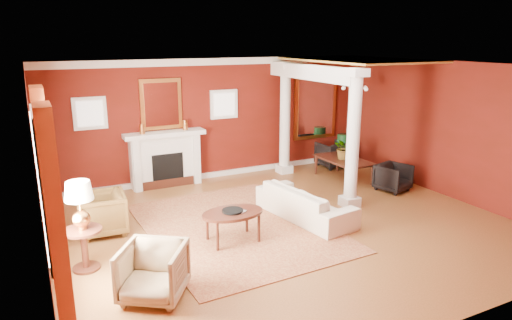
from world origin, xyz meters
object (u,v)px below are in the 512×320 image
coffee_table (233,214)px  dining_table (344,163)px  sofa (305,197)px  armchair_stripe (153,270)px  armchair_leopard (102,212)px  side_table (81,212)px

coffee_table → dining_table: 4.36m
sofa → armchair_stripe: bearing=104.9°
sofa → coffee_table: (-1.67, -0.35, 0.08)m
armchair_leopard → armchair_stripe: (0.29, -2.46, -0.00)m
armchair_stripe → coffee_table: bearing=68.5°
dining_table → sofa: bearing=126.8°
armchair_leopard → sofa: bearing=78.4°
side_table → armchair_stripe: bearing=-59.5°
coffee_table → sofa: bearing=12.0°
coffee_table → armchair_stripe: bearing=-145.7°
armchair_stripe → side_table: bearing=154.7°
coffee_table → dining_table: (3.86, 2.03, -0.08)m
coffee_table → dining_table: size_ratio=0.72×
coffee_table → side_table: 2.40m
dining_table → coffee_table: bearing=117.1°
armchair_stripe → dining_table: size_ratio=0.55×
armchair_stripe → side_table: size_ratio=0.59×
armchair_leopard → dining_table: (5.79, 0.70, 0.00)m
armchair_stripe → coffee_table: (1.64, 1.12, 0.08)m
sofa → armchair_stripe: (-3.31, -1.47, -0.00)m
sofa → armchair_leopard: bearing=65.6°
armchair_leopard → coffee_table: size_ratio=0.77×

